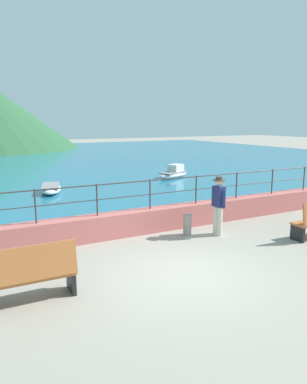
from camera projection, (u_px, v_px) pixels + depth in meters
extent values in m
plane|color=gray|center=(183.00, 274.00, 8.09)|extent=(120.00, 120.00, 0.00)
cube|color=#BC605B|center=(125.00, 224.00, 10.79)|extent=(20.00, 0.56, 0.70)
cylinder|color=#383330|center=(35.00, 206.00, 9.48)|extent=(0.04, 0.04, 0.90)
cylinder|color=#383330|center=(97.00, 200.00, 10.25)|extent=(0.04, 0.04, 0.90)
cylinder|color=#383330|center=(150.00, 194.00, 11.03)|extent=(0.04, 0.04, 0.90)
cylinder|color=#383330|center=(196.00, 190.00, 11.80)|extent=(0.04, 0.04, 0.90)
cylinder|color=#383330|center=(236.00, 185.00, 12.57)|extent=(0.04, 0.04, 0.90)
cylinder|color=#383330|center=(272.00, 182.00, 13.35)|extent=(0.04, 0.04, 0.90)
cylinder|color=#383330|center=(304.00, 178.00, 14.12)|extent=(0.04, 0.04, 0.90)
cylinder|color=#383330|center=(124.00, 183.00, 10.56)|extent=(18.40, 0.04, 0.04)
cylinder|color=#383330|center=(124.00, 197.00, 10.64)|extent=(18.40, 0.03, 0.03)
cube|color=#236B89|center=(15.00, 161.00, 30.47)|extent=(64.00, 44.32, 0.06)
cube|color=#B76633|center=(29.00, 277.00, 6.82)|extent=(1.71, 0.54, 0.06)
cube|color=#B76633|center=(30.00, 264.00, 6.57)|extent=(1.70, 0.17, 0.64)
cube|color=black|center=(71.00, 281.00, 7.23)|extent=(0.08, 0.47, 0.43)
cube|color=black|center=(297.00, 233.00, 10.29)|extent=(0.11, 0.47, 0.43)
cylinder|color=beige|center=(220.00, 221.00, 10.73)|extent=(0.15, 0.15, 0.86)
cylinder|color=beige|center=(216.00, 220.00, 10.88)|extent=(0.15, 0.15, 0.86)
cube|color=navy|center=(219.00, 196.00, 10.67)|extent=(0.24, 0.37, 0.60)
cylinder|color=navy|center=(224.00, 199.00, 10.47)|extent=(0.09, 0.09, 0.52)
cylinder|color=navy|center=(213.00, 196.00, 10.88)|extent=(0.09, 0.09, 0.52)
sphere|color=beige|center=(219.00, 182.00, 10.58)|extent=(0.22, 0.22, 0.22)
cylinder|color=#4C4238|center=(219.00, 180.00, 10.58)|extent=(0.38, 0.38, 0.02)
cylinder|color=#4C4238|center=(219.00, 178.00, 10.56)|extent=(0.20, 0.20, 0.10)
cylinder|color=gray|center=(187.00, 225.00, 10.84)|extent=(0.24, 0.24, 0.62)
ellipsoid|color=white|center=(51.00, 189.00, 16.93)|extent=(1.44, 2.45, 0.36)
cube|color=gray|center=(51.00, 186.00, 16.90)|extent=(1.20, 1.97, 0.06)
ellipsoid|color=white|center=(173.00, 175.00, 21.37)|extent=(2.47, 1.74, 0.36)
cube|color=gray|center=(173.00, 172.00, 21.34)|extent=(1.99, 1.43, 0.06)
cube|color=silver|center=(176.00, 168.00, 21.49)|extent=(0.98, 0.90, 0.40)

